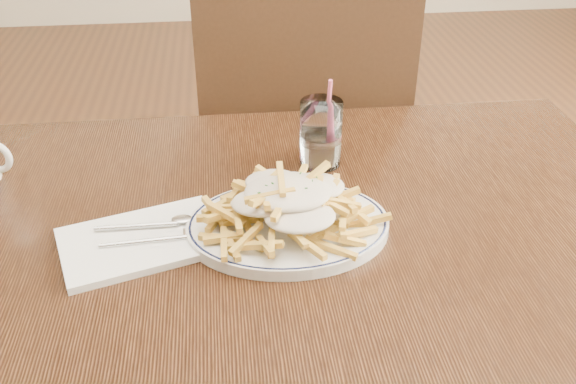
{
  "coord_description": "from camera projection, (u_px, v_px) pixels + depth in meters",
  "views": [
    {
      "loc": [
        -0.09,
        -0.8,
        1.31
      ],
      "look_at": [
        -0.01,
        -0.02,
        0.82
      ],
      "focal_mm": 40.0,
      "sensor_mm": 36.0,
      "label": 1
    }
  ],
  "objects": [
    {
      "name": "table",
      "position": [
        291.0,
        263.0,
        1.02
      ],
      "size": [
        1.2,
        0.8,
        0.75
      ],
      "color": "black",
      "rests_on": "ground"
    },
    {
      "name": "chair_far",
      "position": [
        304.0,
        134.0,
        1.6
      ],
      "size": [
        0.52,
        0.52,
        1.03
      ],
      "color": "black",
      "rests_on": "ground"
    },
    {
      "name": "fries_plate",
      "position": [
        288.0,
        226.0,
        0.95
      ],
      "size": [
        0.32,
        0.28,
        0.02
      ],
      "color": "white",
      "rests_on": "table"
    },
    {
      "name": "loaded_fries",
      "position": [
        288.0,
        199.0,
        0.93
      ],
      "size": [
        0.25,
        0.21,
        0.07
      ],
      "color": "gold",
      "rests_on": "fries_plate"
    },
    {
      "name": "napkin",
      "position": [
        142.0,
        241.0,
        0.93
      ],
      "size": [
        0.26,
        0.21,
        0.01
      ],
      "primitive_type": "cube",
      "rotation": [
        0.0,
        0.0,
        0.3
      ],
      "color": "white",
      "rests_on": "table"
    },
    {
      "name": "cutlery",
      "position": [
        141.0,
        234.0,
        0.93
      ],
      "size": [
        0.17,
        0.07,
        0.01
      ],
      "color": "silver",
      "rests_on": "napkin"
    },
    {
      "name": "water_glass",
      "position": [
        321.0,
        137.0,
        1.11
      ],
      "size": [
        0.07,
        0.07,
        0.16
      ],
      "color": "white",
      "rests_on": "table"
    }
  ]
}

